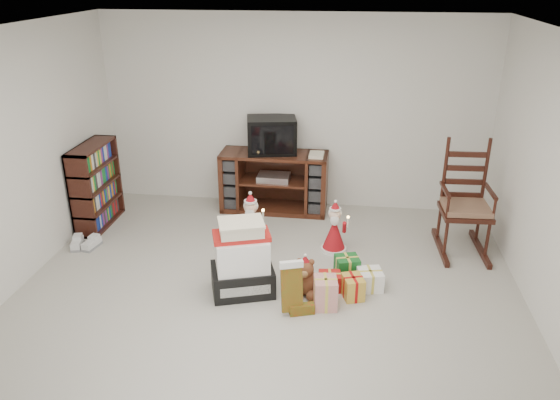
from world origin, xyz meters
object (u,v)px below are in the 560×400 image
Objects in this scene: tv_stand at (274,182)px; mrs_claus_figurine at (251,227)px; crt_television at (272,135)px; red_suitcase at (247,267)px; rocking_chair at (464,212)px; santa_figurine at (334,232)px; bookshelf at (96,187)px; gift_cluster at (345,281)px; gift_pile at (242,262)px; teddy_bear at (305,279)px; sneaker_pair at (85,244)px.

tv_stand is 1.11m from mrs_claus_figurine.
red_suitcase is at bearing -99.84° from crt_television.
santa_figurine is (-1.43, -0.26, -0.22)m from rocking_chair.
bookshelf is at bearing 169.79° from mrs_claus_figurine.
crt_television is (-0.04, 0.04, 0.62)m from tv_stand.
bookshelf is at bearing 159.35° from gift_cluster.
gift_pile is at bearing -131.14° from santa_figurine.
teddy_bear reaches higher than sneaker_pair.
gift_cluster is (0.14, -0.85, -0.12)m from santa_figurine.
sneaker_pair is 2.61m from crt_television.
rocking_chair is at bearing 7.29° from mrs_claus_figurine.
bookshelf is 1.38× the size of gift_pile.
gift_cluster is at bearing -36.40° from mrs_claus_figurine.
mrs_claus_figurine reaches higher than gift_cluster.
tv_stand reaches higher than santa_figurine.
tv_stand is 2.40m from rocking_chair.
gift_cluster reaches higher than sneaker_pair.
bookshelf is at bearing -160.16° from tv_stand.
crt_television is (0.07, 1.13, 0.76)m from mrs_claus_figurine.
mrs_claus_figurine is 1.94m from sneaker_pair.
gift_cluster is at bearing 0.15° from red_suitcase.
mrs_claus_figurine is at bearing -10.21° from bookshelf.
red_suitcase is 0.74× the size of gift_cluster.
sneaker_pair is (-4.29, -0.57, -0.40)m from rocking_chair.
gift_pile reaches higher than teddy_bear.
gift_pile is 2.12m from sneaker_pair.
crt_television is (-0.87, 1.09, 0.78)m from santa_figurine.
santa_figurine is at bearing -6.11° from bookshelf.
rocking_chair is 3.91× the size of sneaker_pair.
bookshelf is (-2.10, -0.73, 0.10)m from tv_stand.
mrs_claus_figurine is at bearing -95.12° from tv_stand.
tv_stand is 4.12× the size of sneaker_pair.
rocking_chair is 2.41m from mrs_claus_figurine.
santa_figurine is at bearing -62.38° from crt_television.
tv_stand reaches higher than sneaker_pair.
sneaker_pair is 3.04m from gift_cluster.
tv_stand is 1.80× the size of gift_cluster.
sneaker_pair is (-2.02, -1.36, -0.35)m from tv_stand.
red_suitcase is 0.83× the size of crt_television.
tv_stand is at bearing 106.51° from teddy_bear.
tv_stand is 2.42× the size of red_suitcase.
santa_figurine is 0.89× the size of crt_television.
mrs_claus_figurine reaches higher than sneaker_pair.
crt_television reaches higher than red_suitcase.
mrs_claus_figurine reaches higher than red_suitcase.
santa_figurine is at bearing 75.43° from teddy_bear.
gift_pile is 1.10× the size of crt_television.
crt_television is (-0.63, 2.03, 0.84)m from teddy_bear.
santa_figurine is at bearing -50.75° from tv_stand.
gift_cluster is (3.08, -1.16, -0.38)m from bookshelf.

